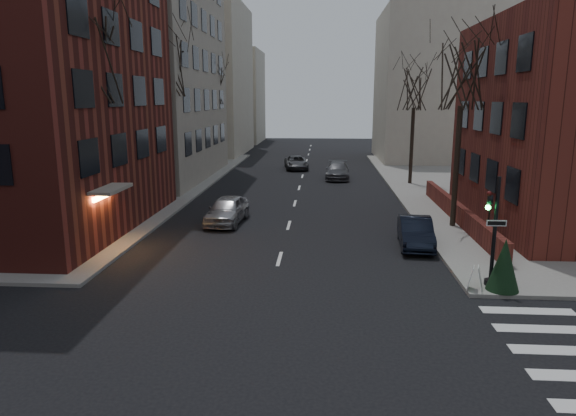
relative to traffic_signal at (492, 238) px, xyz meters
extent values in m
cube|color=#A09384|center=(-24.94, 25.01, 12.09)|extent=(18.00, 18.00, 28.00)
cube|color=maroon|center=(1.36, 10.01, -1.26)|extent=(0.35, 16.00, 1.00)
cube|color=#BEB5A0|center=(-22.94, 46.01, 7.09)|extent=(14.00, 16.00, 18.00)
cube|color=#BEB5A0|center=(7.06, 41.01, 6.09)|extent=(14.00, 14.00, 16.00)
cube|color=#BEB5A0|center=(-20.94, 63.01, 5.09)|extent=(10.00, 12.00, 14.00)
cylinder|color=black|center=(0.06, 0.01, 0.24)|extent=(0.14, 0.14, 4.00)
cylinder|color=black|center=(0.06, 0.01, -1.66)|extent=(0.44, 0.44, 0.20)
imported|color=black|center=(-0.19, 0.01, 1.09)|extent=(0.16, 0.20, 1.00)
sphere|color=#19FF4C|center=(-0.26, -0.04, 1.14)|extent=(0.18, 0.18, 0.18)
cube|color=white|center=(0.06, -0.11, 0.59)|extent=(0.70, 0.03, 0.22)
cylinder|color=#2D231C|center=(-16.74, 5.01, 1.57)|extent=(0.28, 0.28, 6.65)
cylinder|color=#2D231C|center=(-16.74, 17.01, 1.74)|extent=(0.28, 0.28, 7.00)
cylinder|color=#2D231C|center=(-16.74, 31.01, 1.39)|extent=(0.28, 0.28, 6.30)
cylinder|color=#2D231C|center=(0.86, 9.01, 1.39)|extent=(0.28, 0.28, 6.30)
cylinder|color=#2D231C|center=(0.86, 23.01, 1.22)|extent=(0.28, 0.28, 5.95)
cylinder|color=black|center=(-16.14, 13.01, 1.24)|extent=(0.12, 0.12, 6.00)
sphere|color=#FFA54C|center=(-16.14, 13.01, 4.34)|extent=(0.36, 0.36, 0.36)
cylinder|color=black|center=(-16.14, 33.01, 1.24)|extent=(0.12, 0.12, 6.00)
sphere|color=#FFA54C|center=(-16.14, 33.01, 4.34)|extent=(0.36, 0.36, 0.36)
imported|color=black|center=(-1.74, 5.36, -1.22)|extent=(1.74, 4.25, 1.37)
imported|color=#97979C|center=(-11.39, 9.30, -1.15)|extent=(2.15, 4.57, 1.51)
imported|color=#434348|center=(-4.86, 25.79, -1.20)|extent=(2.17, 4.94, 1.41)
imported|color=#424347|center=(-8.74, 31.69, -1.27)|extent=(2.71, 4.85, 1.28)
cube|color=white|center=(-0.64, -0.49, -1.33)|extent=(0.52, 0.62, 0.85)
cone|color=black|center=(0.32, -0.49, -0.82)|extent=(1.44, 1.44, 1.88)
camera|label=1|loc=(-6.10, -18.22, 4.94)|focal=32.00mm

